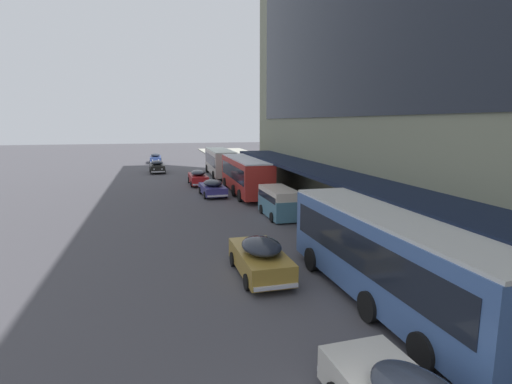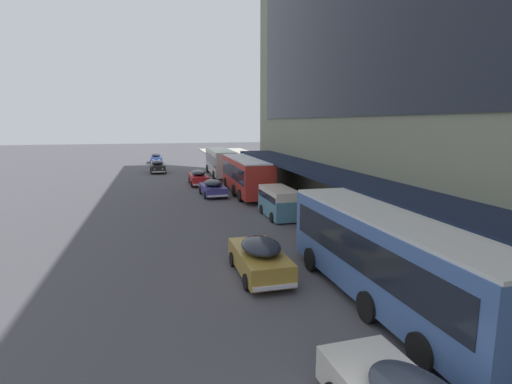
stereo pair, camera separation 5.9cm
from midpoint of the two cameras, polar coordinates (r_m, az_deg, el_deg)
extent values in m
cube|color=beige|center=(47.81, -5.05, 4.33)|extent=(2.59, 10.37, 2.66)
cube|color=black|center=(47.78, -5.06, 4.71)|extent=(2.61, 9.55, 1.17)
cube|color=silver|center=(47.69, -5.08, 5.98)|extent=(2.49, 10.37, 0.12)
cube|color=black|center=(52.86, -5.87, 6.02)|extent=(1.21, 0.08, 0.36)
cylinder|color=black|center=(51.25, -6.92, 3.34)|extent=(0.27, 1.00, 1.00)
cylinder|color=black|center=(51.56, -4.25, 3.43)|extent=(0.27, 1.00, 1.00)
cylinder|color=black|center=(44.63, -5.99, 2.39)|extent=(0.27, 1.00, 1.00)
cylinder|color=black|center=(44.98, -2.93, 2.49)|extent=(0.27, 1.00, 1.00)
cube|color=#41629E|center=(14.56, 18.40, -8.92)|extent=(2.60, 11.20, 2.79)
cube|color=black|center=(14.46, 18.47, -7.66)|extent=(2.62, 10.31, 1.23)
cube|color=silver|center=(14.17, 18.72, -3.36)|extent=(2.50, 11.20, 0.12)
cube|color=black|center=(19.05, 9.32, -0.57)|extent=(1.20, 0.08, 0.36)
cylinder|color=black|center=(17.57, 7.94, -9.51)|extent=(0.27, 1.00, 1.00)
cylinder|color=black|center=(18.61, 14.87, -8.65)|extent=(0.27, 1.00, 1.00)
cylinder|color=black|center=(11.85, 22.61, -20.31)|extent=(0.27, 1.00, 1.00)
cylinder|color=black|center=(13.34, 31.25, -17.49)|extent=(0.27, 1.00, 1.00)
cylinder|color=black|center=(13.76, 15.73, -15.51)|extent=(0.27, 1.00, 1.00)
cylinder|color=black|center=(15.05, 23.88, -13.72)|extent=(0.27, 1.00, 1.00)
cube|color=#AC2822|center=(35.40, -1.41, 2.47)|extent=(2.48, 10.84, 2.74)
cube|color=black|center=(35.36, -1.42, 3.00)|extent=(2.51, 9.97, 1.21)
cube|color=silver|center=(35.25, -1.42, 4.76)|extent=(2.38, 10.83, 0.12)
cube|color=black|center=(40.60, -3.08, 5.01)|extent=(1.22, 0.06, 0.36)
cylinder|color=black|center=(38.92, -4.33, 1.31)|extent=(0.25, 1.00, 1.00)
cylinder|color=black|center=(39.40, -0.82, 1.44)|extent=(0.25, 1.00, 1.00)
cylinder|color=black|center=(32.10, -2.24, -0.52)|extent=(0.25, 1.00, 1.00)
cylinder|color=black|center=(32.67, 1.96, -0.34)|extent=(0.25, 1.00, 1.00)
cylinder|color=black|center=(34.56, -3.09, 0.22)|extent=(0.25, 1.00, 1.00)
cylinder|color=black|center=(35.09, 0.83, 0.38)|extent=(0.25, 1.00, 1.00)
cube|color=navy|center=(64.78, -14.03, 4.59)|extent=(1.69, 4.63, 0.80)
ellipsoid|color=#1E232D|center=(64.96, -14.05, 5.17)|extent=(1.47, 2.55, 0.53)
cube|color=silver|center=(62.46, -14.04, 4.18)|extent=(1.56, 0.14, 0.14)
cube|color=silver|center=(67.15, -14.01, 4.56)|extent=(1.56, 0.14, 0.14)
sphere|color=silver|center=(62.46, -13.64, 4.47)|extent=(0.18, 0.18, 0.18)
sphere|color=silver|center=(62.47, -14.47, 4.43)|extent=(0.18, 0.18, 0.18)
cylinder|color=black|center=(63.38, -13.29, 4.24)|extent=(0.15, 0.64, 0.64)
cylinder|color=black|center=(63.40, -14.77, 4.18)|extent=(0.15, 0.64, 0.64)
cylinder|color=black|center=(66.23, -13.30, 4.47)|extent=(0.15, 0.64, 0.64)
cylinder|color=black|center=(66.25, -14.72, 4.42)|extent=(0.15, 0.64, 0.64)
cube|color=#AE1B1D|center=(41.20, -8.18, 1.90)|extent=(1.67, 4.44, 0.83)
ellipsoid|color=#1E232D|center=(40.90, -8.17, 2.75)|extent=(1.46, 2.44, 0.51)
cube|color=silver|center=(43.47, -8.50, 1.96)|extent=(1.56, 0.13, 0.14)
cube|color=silver|center=(39.02, -7.81, 1.07)|extent=(1.56, 0.13, 0.14)
sphere|color=silver|center=(43.36, -9.10, 2.34)|extent=(0.18, 0.18, 0.18)
sphere|color=silver|center=(43.45, -7.91, 2.39)|extent=(0.18, 0.18, 0.18)
cylinder|color=black|center=(42.53, -9.47, 1.69)|extent=(0.14, 0.64, 0.64)
cylinder|color=black|center=(42.69, -7.27, 1.78)|extent=(0.14, 0.64, 0.64)
cylinder|color=black|center=(39.82, -9.13, 1.14)|extent=(0.14, 0.64, 0.64)
cylinder|color=black|center=(40.00, -6.78, 1.24)|extent=(0.14, 0.64, 0.64)
cube|color=navy|center=(34.84, -6.12, 0.38)|extent=(2.01, 4.22, 0.71)
ellipsoid|color=#1E232D|center=(34.54, -6.08, 1.32)|extent=(1.70, 2.35, 0.55)
cube|color=silver|center=(36.93, -6.73, 0.59)|extent=(1.73, 0.20, 0.14)
cube|color=silver|center=(32.82, -5.43, -0.56)|extent=(1.73, 0.20, 0.14)
sphere|color=silver|center=(36.78, -7.50, 0.94)|extent=(0.18, 0.18, 0.18)
sphere|color=silver|center=(36.95, -5.97, 1.01)|extent=(0.18, 0.18, 0.18)
cylinder|color=black|center=(35.98, -7.92, 0.24)|extent=(0.17, 0.65, 0.64)
cylinder|color=black|center=(36.29, -5.09, 0.38)|extent=(0.17, 0.65, 0.64)
cylinder|color=black|center=(33.48, -7.23, -0.47)|extent=(0.17, 0.65, 0.64)
cylinder|color=black|center=(33.82, -4.20, -0.31)|extent=(0.17, 0.65, 0.64)
cube|color=olive|center=(16.87, 0.59, -9.75)|extent=(1.85, 4.32, 0.85)
ellipsoid|color=#1E232D|center=(16.45, 0.80, -7.70)|extent=(1.61, 2.39, 0.61)
cube|color=silver|center=(18.97, -1.20, -8.36)|extent=(1.70, 0.15, 0.14)
cube|color=silver|center=(15.01, 2.89, -13.45)|extent=(1.70, 0.15, 0.14)
sphere|color=silver|center=(18.74, -2.66, -7.56)|extent=(0.18, 0.18, 0.18)
sphere|color=silver|center=(18.96, 0.28, -7.34)|extent=(0.18, 0.18, 0.18)
cylinder|color=black|center=(18.00, -3.35, -9.56)|extent=(0.15, 0.64, 0.64)
cylinder|color=black|center=(18.42, 2.19, -9.10)|extent=(0.15, 0.64, 0.64)
cylinder|color=black|center=(15.57, -1.33, -12.75)|extent=(0.15, 0.64, 0.64)
cylinder|color=black|center=(16.05, 5.04, -12.07)|extent=(0.15, 0.64, 0.64)
cube|color=silver|center=(11.10, 13.10, -22.80)|extent=(1.70, 0.20, 0.14)
sphere|color=silver|center=(10.70, 10.79, -22.07)|extent=(0.18, 0.18, 0.18)
sphere|color=silver|center=(11.13, 15.59, -20.90)|extent=(0.18, 0.18, 0.18)
cylinder|color=black|center=(10.90, 20.26, -24.16)|extent=(0.17, 0.65, 0.64)
cube|color=black|center=(52.13, -13.83, 3.38)|extent=(1.88, 4.17, 0.82)
ellipsoid|color=#1E232D|center=(52.27, -13.87, 4.11)|extent=(1.59, 2.32, 0.54)
cube|color=silver|center=(50.08, -13.69, 2.83)|extent=(1.62, 0.19, 0.14)
cube|color=silver|center=(54.24, -13.93, 3.35)|extent=(1.62, 0.19, 0.14)
sphere|color=silver|center=(50.10, -13.17, 3.21)|extent=(0.18, 0.18, 0.18)
sphere|color=silver|center=(50.05, -14.24, 3.16)|extent=(0.18, 0.18, 0.18)
cylinder|color=black|center=(50.96, -12.78, 2.93)|extent=(0.17, 0.65, 0.64)
cylinder|color=black|center=(50.87, -14.70, 2.84)|extent=(0.17, 0.65, 0.64)
cylinder|color=black|center=(53.47, -12.97, 3.24)|extent=(0.17, 0.65, 0.64)
cylinder|color=black|center=(53.40, -14.79, 3.16)|extent=(0.17, 0.65, 0.64)
cube|color=teal|center=(26.92, 3.37, -2.01)|extent=(1.80, 4.32, 1.29)
cube|color=silver|center=(26.77, 3.39, -0.36)|extent=(1.76, 4.23, 0.83)
cube|color=black|center=(26.79, 3.38, -0.56)|extent=(1.83, 3.89, 0.41)
ellipsoid|color=teal|center=(28.86, 2.08, -0.90)|extent=(1.62, 0.62, 1.11)
cylinder|color=black|center=(27.93, 0.86, -2.47)|extent=(0.17, 0.64, 0.64)
cylinder|color=black|center=(28.44, 4.26, -2.28)|extent=(0.17, 0.64, 0.64)
cylinder|color=black|center=(25.60, 2.36, -3.63)|extent=(0.17, 0.64, 0.64)
cylinder|color=black|center=(26.15, 6.03, -3.39)|extent=(0.17, 0.64, 0.64)
cylinder|color=#342414|center=(16.19, 31.52, -12.40)|extent=(0.16, 0.16, 0.85)
cylinder|color=#342414|center=(16.08, 31.11, -12.51)|extent=(0.16, 0.16, 0.85)
cube|color=#342414|center=(15.87, 31.57, -9.85)|extent=(0.40, 0.24, 0.70)
cylinder|color=#342414|center=(16.04, 32.24, -9.58)|extent=(0.10, 0.10, 0.63)
cylinder|color=#342414|center=(15.68, 30.91, -9.89)|extent=(0.10, 0.10, 0.63)
sphere|color=tan|center=(15.73, 31.72, -8.27)|extent=(0.22, 0.22, 0.22)
cylinder|color=black|center=(15.71, 31.75, -8.00)|extent=(0.33, 0.33, 0.02)
cylinder|color=black|center=(15.70, 31.77, -7.79)|extent=(0.21, 0.21, 0.12)
camera|label=1|loc=(0.03, -89.93, 0.01)|focal=28.00mm
camera|label=2|loc=(0.03, 90.07, -0.01)|focal=28.00mm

